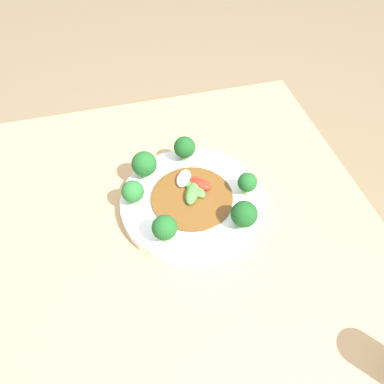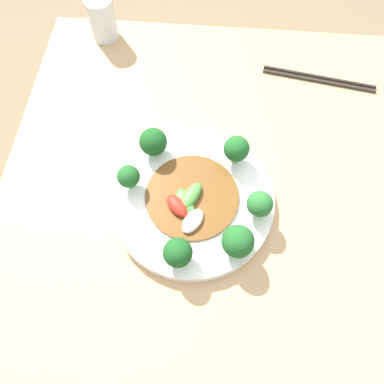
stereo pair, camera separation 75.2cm
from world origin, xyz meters
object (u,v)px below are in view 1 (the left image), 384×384
broccoli_southwest (144,164)px  broccoli_southeast (165,228)px  broccoli_west (185,148)px  stirfry_center (192,193)px  plate (192,202)px  broccoli_north (247,183)px  broccoli_south (133,192)px  broccoli_northeast (244,214)px

broccoli_southwest → broccoli_southeast: bearing=2.8°
broccoli_west → stirfry_center: size_ratio=0.35×
plate → broccoli_north: bearing=82.9°
stirfry_center → broccoli_south: bearing=-94.8°
plate → broccoli_north: (0.01, 0.11, 0.04)m
broccoli_southwest → broccoli_northeast: bearing=42.1°
broccoli_south → plate: bearing=80.5°
plate → stirfry_center: bearing=160.8°
broccoli_southeast → stirfry_center: bearing=140.7°
plate → broccoli_northeast: (0.09, 0.08, 0.05)m
broccoli_northeast → broccoli_west: (-0.20, -0.07, 0.00)m
broccoli_southeast → stirfry_center: size_ratio=0.37×
broccoli_north → broccoli_northeast: bearing=-24.4°
broccoli_west → broccoli_northeast: bearing=17.9°
broccoli_southeast → stirfry_center: broccoli_southeast is taller
plate → broccoli_west: broccoli_west is taller
plate → broccoli_northeast: broccoli_northeast is taller
broccoli_west → broccoli_southwest: size_ratio=0.97×
broccoli_northeast → broccoli_southeast: broccoli_southeast is taller
broccoli_southeast → broccoli_southwest: (-0.17, -0.01, -0.00)m
broccoli_south → broccoli_west: broccoli_west is taller
stirfry_center → broccoli_west: bearing=174.8°
broccoli_west → broccoli_southwest: broccoli_southwest is taller
broccoli_south → broccoli_southwest: size_ratio=0.92×
broccoli_west → broccoli_southwest: 0.10m
broccoli_northeast → broccoli_southwest: bearing=-137.9°
broccoli_southwest → broccoli_north: bearing=62.2°
broccoli_southeast → broccoli_north: broccoli_southeast is taller
broccoli_southwest → stirfry_center: 0.12m
broccoli_northeast → broccoli_south: size_ratio=1.07×
plate → broccoli_northeast: bearing=41.6°
stirfry_center → broccoli_southwest: bearing=-133.0°
plate → broccoli_west: bearing=173.6°
broccoli_northeast → broccoli_north: 0.08m
plate → broccoli_west: 0.12m
plate → broccoli_north: size_ratio=5.49×
broccoli_southeast → broccoli_south: (-0.10, -0.04, -0.00)m
broccoli_northeast → broccoli_north: broccoli_northeast is taller
broccoli_south → stirfry_center: bearing=85.2°
broccoli_northeast → broccoli_north: bearing=155.6°
broccoli_southeast → broccoli_southwest: bearing=-177.2°
broccoli_southeast → broccoli_west: size_ratio=1.05×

